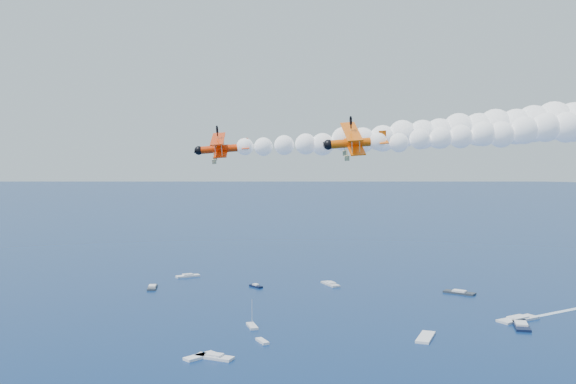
% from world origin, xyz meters
% --- Properties ---
extents(biplane_lead, '(11.36, 12.69, 8.24)m').
position_xyz_m(biplane_lead, '(17.45, 19.38, 55.51)').
color(biplane_lead, '#EF5905').
extents(biplane_trail, '(10.28, 11.39, 6.96)m').
position_xyz_m(biplane_trail, '(-0.12, 16.45, 54.72)').
color(biplane_trail, red).
extents(smoke_trail_lead, '(51.27, 40.07, 9.09)m').
position_xyz_m(smoke_trail_lead, '(40.35, 29.64, 57.38)').
color(smoke_trail_lead, white).
extents(smoke_trail_trail, '(51.34, 41.61, 9.09)m').
position_xyz_m(smoke_trail_trail, '(22.51, 27.31, 56.59)').
color(smoke_trail_trail, white).
extents(spectator_boats, '(232.09, 157.00, 0.70)m').
position_xyz_m(spectator_boats, '(0.39, 127.18, 0.35)').
color(spectator_boats, '#2D343D').
rests_on(spectator_boats, ground).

